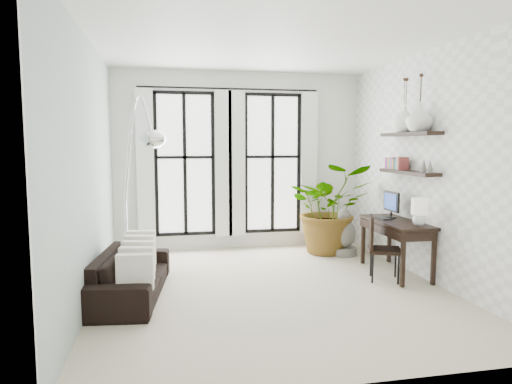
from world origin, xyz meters
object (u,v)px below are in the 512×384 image
object	(u,v)px
desk_chair	(379,244)
buddha	(344,236)
sofa	(131,274)
desk	(398,225)
arc_lamp	(137,142)
plant	(330,208)

from	to	relation	value
desk_chair	buddha	xyz separation A→B (m)	(0.08, 1.46, -0.18)
sofa	desk	size ratio (longest dim) A/B	1.43
sofa	arc_lamp	distance (m)	1.70
arc_lamp	plant	bearing A→B (deg)	22.66
desk	buddha	xyz separation A→B (m)	(-0.30, 1.28, -0.40)
desk	desk_chair	world-z (taller)	desk
plant	buddha	distance (m)	0.53
desk	plant	bearing A→B (deg)	107.30
desk	arc_lamp	size ratio (longest dim) A/B	0.52
sofa	desk_chair	bearing A→B (deg)	-82.58
desk	buddha	size ratio (longest dim) A/B	1.66
plant	arc_lamp	bearing A→B (deg)	-157.34
desk_chair	arc_lamp	xyz separation A→B (m)	(-3.26, 0.36, 1.41)
plant	desk	xyz separation A→B (m)	(0.47, -1.50, -0.05)
desk	arc_lamp	distance (m)	3.84
buddha	desk_chair	bearing A→B (deg)	-93.17
sofa	arc_lamp	bearing A→B (deg)	-8.12
buddha	desk	bearing A→B (deg)	-76.95
plant	desk_chair	size ratio (longest dim) A/B	1.75
arc_lamp	buddha	distance (m)	3.86
arc_lamp	desk_chair	bearing A→B (deg)	-6.31
plant	desk	bearing A→B (deg)	-72.70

